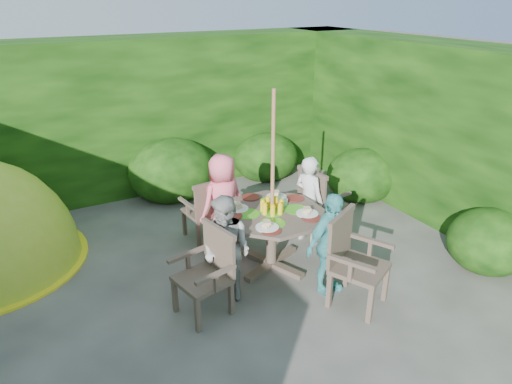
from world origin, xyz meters
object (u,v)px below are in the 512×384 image
garden_chair_back (206,209)px  child_right (309,200)px  garden_chair_left (208,271)px  child_back (223,202)px  parasol_pole (272,184)px  garden_chair_front (353,259)px  child_front (330,244)px  garden_chair_right (319,200)px  child_left (227,249)px  patio_table (272,220)px

garden_chair_back → child_right: 1.39m
garden_chair_left → child_back: child_back is taller
child_right → parasol_pole: bearing=97.4°
parasol_pole → garden_chair_left: size_ratio=2.41×
garden_chair_left → garden_chair_front: garden_chair_front is taller
garden_chair_front → child_front: (-0.10, 0.27, 0.07)m
garden_chair_left → garden_chair_front: bearing=54.9°
garden_chair_front → garden_chair_right: bearing=39.8°
child_right → garden_chair_left: bearing=97.8°
garden_chair_back → child_left: size_ratio=0.71×
garden_chair_right → garden_chair_front: 1.57m
garden_chair_left → child_back: bearing=136.1°
patio_table → garden_chair_back: bearing=113.4°
patio_table → garden_chair_back: (-0.44, 1.01, -0.17)m
garden_chair_back → garden_chair_front: 2.20m
patio_table → garden_chair_left: bearing=-157.0°
child_right → garden_chair_right: bearing=-78.7°
garden_chair_front → child_front: size_ratio=0.82×
child_left → parasol_pole: bearing=83.1°
garden_chair_left → garden_chair_back: 1.56m
patio_table → garden_chair_right: (1.01, 0.43, -0.13)m
garden_chair_right → child_left: (-1.75, -0.74, 0.10)m
parasol_pole → garden_chair_front: 1.23m
child_left → garden_chair_left: bearing=-94.3°
parasol_pole → garden_chair_right: 1.25m
parasol_pole → child_back: (-0.30, 0.74, -0.46)m
patio_table → parasol_pole: (-0.00, -0.00, 0.47)m
child_back → child_front: size_ratio=1.07×
garden_chair_right → garden_chair_front: bearing=149.1°
parasol_pole → child_back: bearing=112.2°
garden_chair_back → child_left: 1.36m
child_right → garden_chair_front: bearing=150.9°
garden_chair_right → garden_chair_left: garden_chair_right is taller
garden_chair_front → child_back: size_ratio=0.77×
patio_table → child_right: bearing=22.1°
child_right → garden_chair_back: bearing=43.9°
child_left → child_front: (1.04, -0.44, -0.00)m
garden_chair_back → child_front: 1.91m
garden_chair_front → child_front: 0.30m
parasol_pole → child_left: parasol_pole is taller
garden_chair_right → garden_chair_back: garden_chair_right is taller
child_right → child_front: (-0.44, -1.04, -0.01)m
garden_chair_front → child_left: (-1.15, 0.71, 0.08)m
garden_chair_front → child_back: 1.90m
patio_table → garden_chair_left: garden_chair_left is taller
parasol_pole → child_front: (0.30, -0.74, -0.50)m
parasol_pole → child_left: size_ratio=1.82×
garden_chair_back → child_back: size_ratio=0.67×
garden_chair_front → child_right: 1.36m
child_front → parasol_pole: bearing=99.9°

